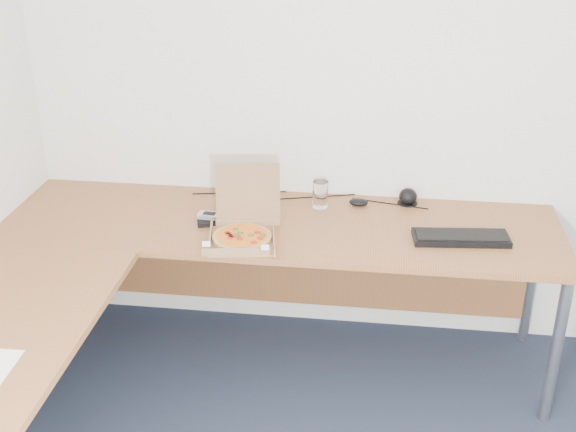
# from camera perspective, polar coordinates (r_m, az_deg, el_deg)

# --- Properties ---
(room_shell) EXTENTS (3.50, 3.50, 2.50)m
(room_shell) POSITION_cam_1_polar(r_m,az_deg,el_deg) (1.82, 8.92, -5.63)
(room_shell) COLOR silver
(room_shell) RESTS_ON ground
(desk) EXTENTS (2.50, 2.20, 0.73)m
(desk) POSITION_cam_1_polar(r_m,az_deg,el_deg) (3.03, -7.80, -4.11)
(desk) COLOR #955A31
(desk) RESTS_ON ground
(pizza_box) EXTENTS (0.28, 0.33, 0.29)m
(pizza_box) POSITION_cam_1_polar(r_m,az_deg,el_deg) (3.16, -3.51, -1.28)
(pizza_box) COLOR #9F6F4A
(pizza_box) RESTS_ON desk
(drinking_glass) EXTENTS (0.07, 0.07, 0.13)m
(drinking_glass) POSITION_cam_1_polar(r_m,az_deg,el_deg) (3.46, 2.51, 1.68)
(drinking_glass) COLOR white
(drinking_glass) RESTS_ON desk
(keyboard) EXTENTS (0.42, 0.18, 0.03)m
(keyboard) POSITION_cam_1_polar(r_m,az_deg,el_deg) (3.25, 13.17, -1.65)
(keyboard) COLOR black
(keyboard) RESTS_ON desk
(mouse) EXTENTS (0.10, 0.07, 0.03)m
(mouse) POSITION_cam_1_polar(r_m,az_deg,el_deg) (3.50, 5.46, 1.06)
(mouse) COLOR black
(mouse) RESTS_ON desk
(wallet) EXTENTS (0.15, 0.13, 0.02)m
(wallet) POSITION_cam_1_polar(r_m,az_deg,el_deg) (3.34, -5.95, -0.33)
(wallet) COLOR black
(wallet) RESTS_ON desk
(phone) EXTENTS (0.11, 0.07, 0.02)m
(phone) POSITION_cam_1_polar(r_m,az_deg,el_deg) (3.34, -6.07, 0.03)
(phone) COLOR #B2B5BA
(phone) RESTS_ON wallet
(dome_speaker) EXTENTS (0.10, 0.10, 0.08)m
(dome_speaker) POSITION_cam_1_polar(r_m,az_deg,el_deg) (3.54, 9.23, 1.56)
(dome_speaker) COLOR black
(dome_speaker) RESTS_ON desk
(cable_bundle) EXTENTS (0.55, 0.11, 0.01)m
(cable_bundle) POSITION_cam_1_polar(r_m,az_deg,el_deg) (3.57, 1.24, 1.43)
(cable_bundle) COLOR black
(cable_bundle) RESTS_ON desk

